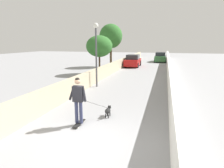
{
  "coord_description": "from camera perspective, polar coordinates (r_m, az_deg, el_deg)",
  "views": [
    {
      "loc": [
        -4.98,
        -2.34,
        3.1
      ],
      "look_at": [
        4.25,
        0.21,
        1.0
      ],
      "focal_mm": 30.6,
      "sensor_mm": 36.0,
      "label": 1
    }
  ],
  "objects": [
    {
      "name": "wall_left",
      "position": [
        17.92,
        -1.38,
        4.16
      ],
      "size": [
        48.0,
        0.3,
        1.08
      ],
      "primitive_type": "cube",
      "color": "tan",
      "rests_on": "ground"
    },
    {
      "name": "car_far",
      "position": [
        31.98,
        14.24,
        7.73
      ],
      "size": [
        3.92,
        1.8,
        1.54
      ],
      "color": "#336B38",
      "rests_on": "ground"
    },
    {
      "name": "tree_left_mid",
      "position": [
        19.04,
        -3.82,
        11.18
      ],
      "size": [
        2.57,
        2.57,
        3.76
      ],
      "color": "#473523",
      "rests_on": "ground"
    },
    {
      "name": "tree_left_near",
      "position": [
        24.92,
        -0.35,
        14.06
      ],
      "size": [
        2.91,
        2.91,
        5.37
      ],
      "color": "#473523",
      "rests_on": "ground"
    },
    {
      "name": "ground_plane",
      "position": [
        19.37,
        8.29,
        3.04
      ],
      "size": [
        80.0,
        80.0,
        0.0
      ],
      "primitive_type": "plane",
      "color": "gray"
    },
    {
      "name": "lamp_post",
      "position": [
        13.32,
        -4.78,
        11.83
      ],
      "size": [
        0.36,
        0.36,
        4.37
      ],
      "color": "#4C4C51",
      "rests_on": "ground"
    },
    {
      "name": "car_near",
      "position": [
        25.06,
        6.25,
        6.85
      ],
      "size": [
        3.82,
        1.8,
        1.54
      ],
      "color": "#B71414",
      "rests_on": "ground"
    },
    {
      "name": "dog",
      "position": [
        8.15,
        -1.24,
        -7.93
      ],
      "size": [
        1.41,
        0.95,
        1.06
      ],
      "color": "black",
      "rests_on": "ground"
    },
    {
      "name": "skateboard",
      "position": [
        7.56,
        -9.78,
        -11.47
      ],
      "size": [
        0.8,
        0.22,
        0.08
      ],
      "color": "black",
      "rests_on": "ground"
    },
    {
      "name": "person_skateboarder",
      "position": [
        7.2,
        -10.09,
        -3.8
      ],
      "size": [
        0.23,
        0.71,
        1.76
      ],
      "color": "#333859",
      "rests_on": "skateboard"
    },
    {
      "name": "fence_right",
      "position": [
        17.16,
        16.78,
        3.68
      ],
      "size": [
        48.0,
        0.3,
        1.32
      ],
      "primitive_type": "cube",
      "color": "white",
      "rests_on": "ground"
    }
  ]
}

